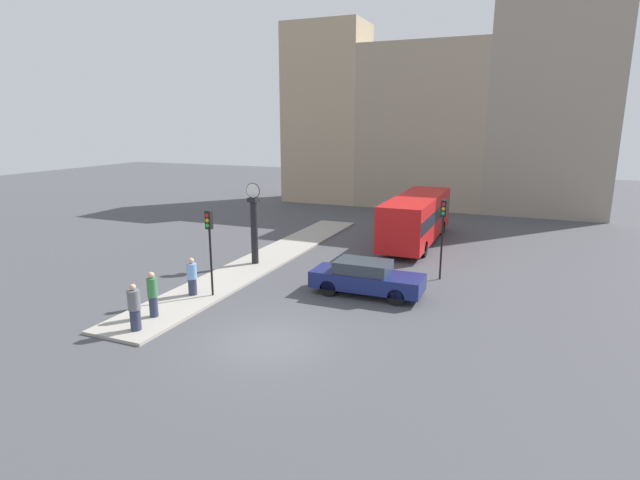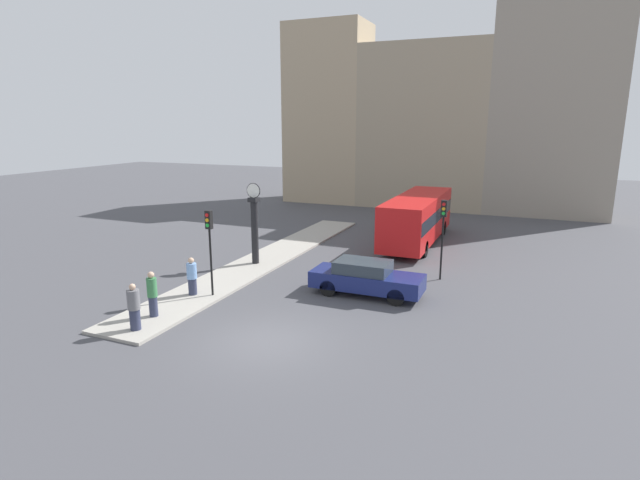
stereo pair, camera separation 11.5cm
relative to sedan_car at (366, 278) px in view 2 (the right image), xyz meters
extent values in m
plane|color=#47474C|center=(-1.64, -5.74, -0.76)|extent=(120.00, 120.00, 0.00)
cube|color=#A39E93|center=(-6.60, 3.20, -0.71)|extent=(2.55, 21.88, 0.11)
cube|color=tan|center=(-11.52, 24.19, 7.08)|extent=(7.07, 5.00, 15.69)
cube|color=gray|center=(-2.68, 24.19, 6.00)|extent=(10.63, 5.00, 13.53)
cube|color=gray|center=(7.21, 24.19, 7.79)|extent=(9.13, 5.00, 17.11)
cube|color=navy|center=(0.04, 0.00, -0.12)|extent=(4.74, 1.71, 0.69)
cube|color=#2D3842|center=(-0.15, 0.00, 0.48)|extent=(2.27, 1.54, 0.50)
cylinder|color=black|center=(1.51, 0.74, -0.41)|extent=(0.70, 0.22, 0.70)
cylinder|color=black|center=(1.51, -0.74, -0.41)|extent=(0.70, 0.22, 0.70)
cylinder|color=black|center=(-1.43, 0.74, -0.41)|extent=(0.70, 0.22, 0.70)
cylinder|color=black|center=(-1.43, -0.74, -0.41)|extent=(0.70, 0.22, 0.70)
cube|color=red|center=(-0.03, 10.16, 0.86)|extent=(2.44, 9.70, 2.53)
cube|color=#1E232D|center=(-0.03, 10.16, 1.03)|extent=(2.46, 9.51, 0.75)
cylinder|color=black|center=(1.05, 13.16, -0.31)|extent=(0.28, 0.90, 0.90)
cylinder|color=black|center=(-1.11, 13.16, -0.31)|extent=(0.28, 0.90, 0.90)
cylinder|color=black|center=(1.05, 7.15, -0.31)|extent=(0.28, 0.90, 0.90)
cylinder|color=black|center=(-1.11, 7.15, -0.31)|extent=(0.28, 0.90, 0.90)
cylinder|color=black|center=(-5.84, -2.82, 0.77)|extent=(0.09, 0.09, 2.84)
cube|color=black|center=(-5.84, -2.82, 2.57)|extent=(0.26, 0.20, 0.76)
cylinder|color=red|center=(-5.84, -2.94, 2.78)|extent=(0.15, 0.04, 0.15)
cylinder|color=orange|center=(-5.84, -2.94, 2.57)|extent=(0.15, 0.04, 0.15)
cylinder|color=green|center=(-5.84, -2.94, 2.36)|extent=(0.15, 0.04, 0.15)
cylinder|color=black|center=(2.56, 3.42, 0.74)|extent=(0.09, 0.09, 2.99)
cube|color=black|center=(2.56, 3.42, 2.61)|extent=(0.26, 0.20, 0.76)
cylinder|color=red|center=(2.56, 3.30, 2.82)|extent=(0.15, 0.04, 0.15)
cylinder|color=orange|center=(2.56, 3.30, 2.61)|extent=(0.15, 0.04, 0.15)
cylinder|color=green|center=(2.56, 3.30, 2.40)|extent=(0.15, 0.04, 0.15)
cylinder|color=black|center=(-6.64, 2.15, 0.95)|extent=(0.35, 0.35, 3.20)
cube|color=black|center=(-6.64, 2.15, 2.65)|extent=(0.46, 0.46, 0.21)
cylinder|color=black|center=(-6.64, 2.15, 3.11)|extent=(0.76, 0.04, 0.76)
cylinder|color=white|center=(-6.64, 2.15, 3.11)|extent=(0.70, 0.06, 0.70)
cylinder|color=#2D334C|center=(-6.23, -6.88, -0.27)|extent=(0.37, 0.37, 0.75)
cylinder|color=slate|center=(-6.23, -6.88, 0.45)|extent=(0.43, 0.43, 0.70)
sphere|color=tan|center=(-6.23, -6.88, 0.92)|extent=(0.23, 0.23, 0.23)
cylinder|color=#2D334C|center=(-6.50, -5.65, -0.27)|extent=(0.31, 0.31, 0.77)
cylinder|color=#387A47|center=(-6.50, -5.65, 0.48)|extent=(0.37, 0.37, 0.72)
sphere|color=tan|center=(-6.50, -5.65, 0.96)|extent=(0.25, 0.25, 0.25)
cylinder|color=#2D334C|center=(-6.65, -3.08, -0.30)|extent=(0.35, 0.35, 0.70)
cylinder|color=#729ED8|center=(-6.65, -3.08, 0.38)|extent=(0.42, 0.42, 0.65)
sphere|color=tan|center=(-6.65, -3.08, 0.83)|extent=(0.25, 0.25, 0.25)
camera|label=1|loc=(5.97, -19.42, 6.43)|focal=28.00mm
camera|label=2|loc=(6.08, -19.38, 6.43)|focal=28.00mm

